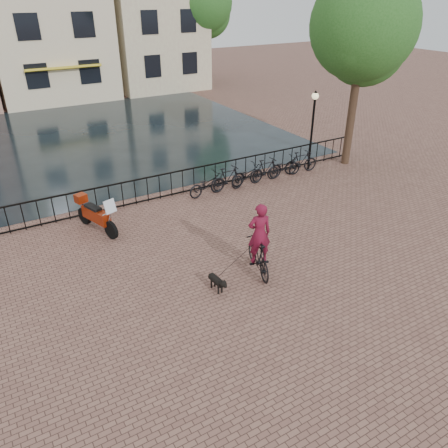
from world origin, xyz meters
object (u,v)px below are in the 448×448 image
cyclist (259,243)px  motorcycle (96,212)px  lamp_post (313,117)px  dog (217,282)px

cyclist → motorcycle: 5.85m
lamp_post → motorcycle: bearing=-174.7°
lamp_post → dog: 10.31m
lamp_post → cyclist: lamp_post is taller
dog → motorcycle: bearing=105.7°
cyclist → lamp_post: bearing=-123.9°
lamp_post → dog: (-8.19, -5.89, -2.12)m
dog → motorcycle: size_ratio=0.37×
dog → motorcycle: 5.33m
dog → lamp_post: bearing=30.9°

